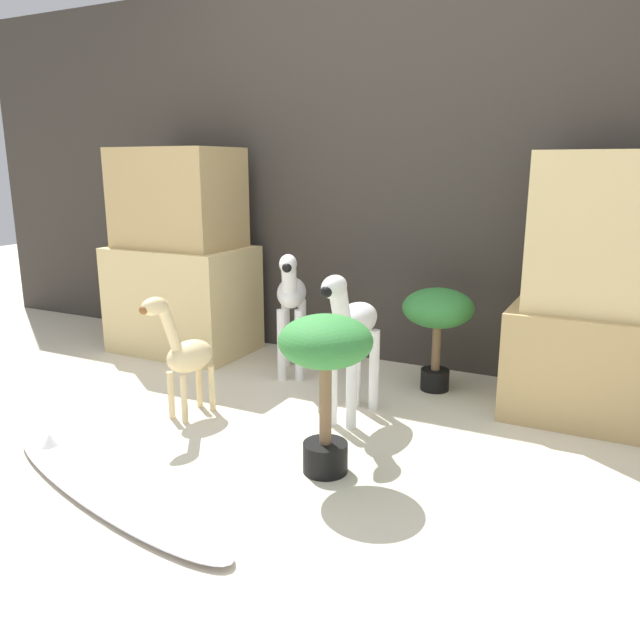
% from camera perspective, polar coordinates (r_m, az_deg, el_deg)
% --- Properties ---
extents(ground_plane, '(14.00, 14.00, 0.00)m').
position_cam_1_polar(ground_plane, '(2.51, -7.82, -13.51)').
color(ground_plane, beige).
extents(wall_back, '(6.40, 0.08, 2.20)m').
position_cam_1_polar(wall_back, '(3.67, 6.49, 13.09)').
color(wall_back, '#38332D').
rests_on(wall_back, ground_plane).
extents(rock_pillar_left, '(0.84, 0.56, 1.25)m').
position_cam_1_polar(rock_pillar_left, '(3.98, -12.59, 5.35)').
color(rock_pillar_left, '#DBC184').
rests_on(rock_pillar_left, ground_plane).
extents(rock_pillar_right, '(0.84, 0.56, 1.21)m').
position_cam_1_polar(rock_pillar_right, '(3.09, 25.03, 1.57)').
color(rock_pillar_right, tan).
rests_on(rock_pillar_right, ground_plane).
extents(zebra_right, '(0.17, 0.49, 0.71)m').
position_cam_1_polar(zebra_right, '(2.81, 2.89, -0.90)').
color(zebra_right, white).
rests_on(zebra_right, ground_plane).
extents(zebra_left, '(0.31, 0.48, 0.71)m').
position_cam_1_polar(zebra_left, '(3.44, -2.64, 1.84)').
color(zebra_left, white).
rests_on(zebra_left, ground_plane).
extents(giraffe_figurine, '(0.19, 0.39, 0.60)m').
position_cam_1_polar(giraffe_figurine, '(2.94, -12.24, -2.94)').
color(giraffe_figurine, beige).
rests_on(giraffe_figurine, ground_plane).
extents(potted_palm_front, '(0.35, 0.35, 0.62)m').
position_cam_1_polar(potted_palm_front, '(2.31, 0.51, -3.49)').
color(potted_palm_front, black).
rests_on(potted_palm_front, ground_plane).
extents(potted_palm_back, '(0.37, 0.37, 0.54)m').
position_cam_1_polar(potted_palm_back, '(3.25, 10.72, 0.49)').
color(potted_palm_back, black).
rests_on(potted_palm_back, ground_plane).
extents(surfboard, '(1.36, 0.60, 0.09)m').
position_cam_1_polar(surfboard, '(2.46, -18.73, -14.20)').
color(surfboard, silver).
rests_on(surfboard, ground_plane).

